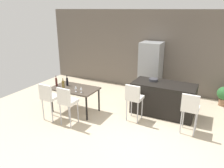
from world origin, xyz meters
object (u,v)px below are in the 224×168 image
bar_chair_middle (190,107)px  refrigerator (150,68)px  wine_glass_left (76,87)px  dining_chair_near (49,96)px  wine_glass_middle (81,88)px  dining_table (75,90)px  wine_bottle_near (63,85)px  bar_chair_left (134,97)px  wine_bottle_end (56,82)px  wine_bottle_corner (67,82)px  kitchen_island (163,99)px  fruit_bowl (153,80)px  potted_plant (224,95)px  dining_chair_far (67,100)px

bar_chair_middle → refrigerator: (-1.68, 2.21, 0.22)m
wine_glass_left → dining_chair_near: bearing=-134.6°
wine_glass_left → wine_glass_middle: bearing=5.4°
bar_chair_middle → dining_table: 3.19m
wine_bottle_near → bar_chair_left: bearing=13.8°
wine_bottle_end → wine_glass_middle: wine_bottle_end is taller
wine_bottle_corner → refrigerator: refrigerator is taller
kitchen_island → bar_chair_middle: bar_chair_middle is taller
wine_glass_left → fruit_bowl: fruit_bowl is taller
bar_chair_left → wine_glass_middle: bar_chair_left is taller
wine_glass_middle → fruit_bowl: size_ratio=0.68×
fruit_bowl → potted_plant: (1.92, 1.32, -0.59)m
bar_chair_left → wine_glass_left: bearing=-163.4°
wine_bottle_end → potted_plant: (4.49, 2.54, -0.50)m
wine_bottle_end → refrigerator: size_ratio=0.18×
refrigerator → potted_plant: size_ratio=2.99×
dining_chair_far → potted_plant: size_ratio=1.70×
dining_table → wine_bottle_corner: wine_bottle_corner is taller
wine_bottle_corner → wine_glass_left: (0.53, -0.31, 0.00)m
refrigerator → potted_plant: refrigerator is taller
wine_bottle_near → wine_glass_middle: 0.58m
kitchen_island → wine_bottle_corner: 2.86m
fruit_bowl → potted_plant: 2.40m
bar_chair_left → wine_bottle_corner: bearing=-175.9°
bar_chair_middle → wine_glass_middle: (-2.81, -0.44, 0.17)m
bar_chair_left → kitchen_island: bearing=53.0°
wine_glass_left → dining_chair_far: bearing=-80.7°
wine_bottle_end → refrigerator: 3.29m
bar_chair_left → wine_bottle_corner: 2.08m
bar_chair_left → wine_bottle_end: 2.35m
fruit_bowl → dining_chair_near: bearing=-141.0°
wine_glass_left → fruit_bowl: (1.79, 1.35, 0.09)m
bar_chair_middle → dining_chair_near: bearing=-164.3°
dining_chair_far → wine_glass_left: 0.56m
dining_table → wine_bottle_end: 0.62m
bar_chair_middle → potted_plant: bar_chair_middle is taller
potted_plant → dining_table: bearing=-148.2°
bar_chair_left → potted_plant: bar_chair_left is taller
dining_table → wine_glass_left: (0.21, -0.23, 0.20)m
bar_chair_left → wine_glass_left: 1.62m
potted_plant → bar_chair_middle: bearing=-108.4°
refrigerator → wine_bottle_corner: bearing=-127.7°
dining_chair_far → wine_glass_middle: 0.57m
wine_bottle_near → wine_glass_middle: bearing=3.7°
bar_chair_left → refrigerator: size_ratio=0.57×
fruit_bowl → potted_plant: bearing=34.5°
dining_chair_near → wine_bottle_corner: 0.85m
wine_glass_left → refrigerator: bearing=64.2°
wine_bottle_near → fruit_bowl: bearing=31.8°
dining_chair_far → wine_glass_left: bearing=99.3°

